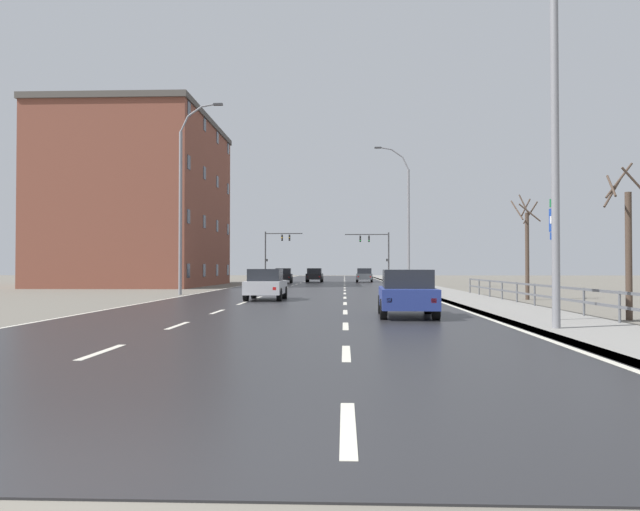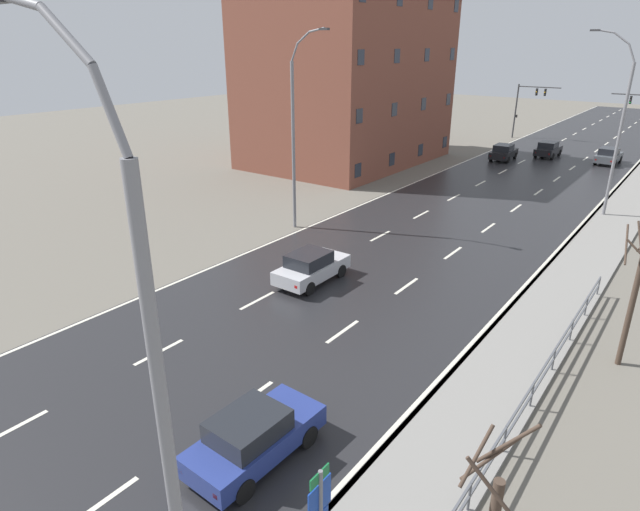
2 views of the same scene
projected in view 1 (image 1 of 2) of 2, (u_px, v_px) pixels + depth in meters
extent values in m
cube|color=#666056|center=(317.00, 288.00, 52.30)|extent=(160.00, 160.00, 0.12)
cube|color=#232326|center=(322.00, 283.00, 64.29)|extent=(14.00, 120.00, 0.02)
cube|color=beige|center=(102.00, 352.00, 11.83)|extent=(0.16, 2.20, 0.01)
cube|color=beige|center=(178.00, 326.00, 17.22)|extent=(0.16, 2.20, 0.01)
cube|color=beige|center=(217.00, 312.00, 22.62)|extent=(0.16, 2.20, 0.01)
cube|color=beige|center=(242.00, 303.00, 28.01)|extent=(0.16, 2.20, 0.01)
cube|color=beige|center=(258.00, 298.00, 33.41)|extent=(0.16, 2.20, 0.01)
cube|color=beige|center=(270.00, 293.00, 38.80)|extent=(0.16, 2.20, 0.01)
cube|color=beige|center=(279.00, 290.00, 44.20)|extent=(0.16, 2.20, 0.01)
cube|color=beige|center=(286.00, 288.00, 49.59)|extent=(0.16, 2.20, 0.01)
cube|color=beige|center=(292.00, 286.00, 54.99)|extent=(0.16, 2.20, 0.01)
cube|color=beige|center=(297.00, 284.00, 60.38)|extent=(0.16, 2.20, 0.01)
cube|color=beige|center=(301.00, 283.00, 65.78)|extent=(0.16, 2.20, 0.01)
cube|color=beige|center=(304.00, 282.00, 71.17)|extent=(0.16, 2.20, 0.01)
cube|color=beige|center=(307.00, 281.00, 76.57)|extent=(0.16, 2.20, 0.01)
cube|color=beige|center=(309.00, 280.00, 81.96)|extent=(0.16, 2.20, 0.01)
cube|color=beige|center=(311.00, 279.00, 87.36)|extent=(0.16, 2.20, 0.01)
cube|color=beige|center=(313.00, 278.00, 92.75)|extent=(0.16, 2.20, 0.01)
cube|color=beige|center=(315.00, 278.00, 98.15)|extent=(0.16, 2.20, 0.01)
cube|color=beige|center=(317.00, 277.00, 103.54)|extent=(0.16, 2.20, 0.01)
cube|color=beige|center=(318.00, 277.00, 108.94)|extent=(0.16, 2.20, 0.01)
cube|color=beige|center=(319.00, 276.00, 114.33)|extent=(0.16, 2.20, 0.01)
cube|color=beige|center=(320.00, 276.00, 119.73)|extent=(0.16, 2.20, 0.01)
cube|color=beige|center=(348.00, 427.00, 6.25)|extent=(0.16, 2.20, 0.01)
cube|color=beige|center=(346.00, 353.00, 11.65)|extent=(0.16, 2.20, 0.01)
cube|color=beige|center=(346.00, 326.00, 17.04)|extent=(0.16, 2.20, 0.01)
cube|color=beige|center=(345.00, 312.00, 22.44)|extent=(0.16, 2.20, 0.01)
cube|color=beige|center=(345.00, 303.00, 27.83)|extent=(0.16, 2.20, 0.01)
cube|color=beige|center=(345.00, 298.00, 33.23)|extent=(0.16, 2.20, 0.01)
cube|color=beige|center=(345.00, 293.00, 38.62)|extent=(0.16, 2.20, 0.01)
cube|color=beige|center=(345.00, 290.00, 44.02)|extent=(0.16, 2.20, 0.01)
cube|color=beige|center=(345.00, 288.00, 49.41)|extent=(0.16, 2.20, 0.01)
cube|color=beige|center=(345.00, 286.00, 54.81)|extent=(0.16, 2.20, 0.01)
cube|color=beige|center=(345.00, 284.00, 60.20)|extent=(0.16, 2.20, 0.01)
cube|color=beige|center=(345.00, 283.00, 65.59)|extent=(0.16, 2.20, 0.01)
cube|color=beige|center=(345.00, 282.00, 70.99)|extent=(0.16, 2.20, 0.01)
cube|color=beige|center=(344.00, 281.00, 76.38)|extent=(0.16, 2.20, 0.01)
cube|color=beige|center=(344.00, 280.00, 81.78)|extent=(0.16, 2.20, 0.01)
cube|color=beige|center=(344.00, 279.00, 87.17)|extent=(0.16, 2.20, 0.01)
cube|color=beige|center=(344.00, 278.00, 92.57)|extent=(0.16, 2.20, 0.01)
cube|color=beige|center=(344.00, 278.00, 97.96)|extent=(0.16, 2.20, 0.01)
cube|color=beige|center=(344.00, 277.00, 103.36)|extent=(0.16, 2.20, 0.01)
cube|color=beige|center=(344.00, 277.00, 108.75)|extent=(0.16, 2.20, 0.01)
cube|color=beige|center=(344.00, 276.00, 114.15)|extent=(0.16, 2.20, 0.01)
cube|color=beige|center=(344.00, 276.00, 119.54)|extent=(0.16, 2.20, 0.01)
cube|color=beige|center=(388.00, 283.00, 64.02)|extent=(0.16, 120.00, 0.01)
cube|color=beige|center=(256.00, 283.00, 64.55)|extent=(0.16, 120.00, 0.01)
cube|color=gray|center=(404.00, 283.00, 63.96)|extent=(3.00, 120.00, 0.12)
cube|color=slate|center=(390.00, 283.00, 64.01)|extent=(0.16, 120.00, 0.12)
cube|color=#515459|center=(535.00, 285.00, 24.57)|extent=(0.06, 25.28, 0.08)
cube|color=#515459|center=(535.00, 295.00, 24.56)|extent=(0.06, 25.28, 0.08)
cylinder|color=#515459|center=(620.00, 309.00, 16.99)|extent=(0.07, 0.07, 1.00)
cylinder|color=#515459|center=(584.00, 304.00, 19.51)|extent=(0.07, 0.07, 1.00)
cylinder|color=#515459|center=(556.00, 300.00, 22.04)|extent=(0.07, 0.07, 1.00)
cylinder|color=#515459|center=(535.00, 296.00, 24.56)|extent=(0.07, 0.07, 1.00)
cylinder|color=#515459|center=(517.00, 294.00, 27.09)|extent=(0.07, 0.07, 1.00)
cylinder|color=#515459|center=(502.00, 291.00, 29.61)|extent=(0.07, 0.07, 1.00)
cylinder|color=#515459|center=(490.00, 290.00, 32.14)|extent=(0.07, 0.07, 1.00)
cylinder|color=#515459|center=(479.00, 288.00, 34.67)|extent=(0.07, 0.07, 1.00)
cylinder|color=#515459|center=(470.00, 287.00, 37.19)|extent=(0.07, 0.07, 1.00)
cylinder|color=slate|center=(555.00, 141.00, 15.57)|extent=(0.20, 0.20, 9.63)
cylinder|color=slate|center=(409.00, 228.00, 51.01)|extent=(0.20, 0.20, 9.76)
cylinder|color=slate|center=(405.00, 163.00, 51.13)|extent=(0.58, 0.11, 1.07)
cylinder|color=slate|center=(397.00, 153.00, 51.17)|extent=(0.99, 0.11, 0.74)
cylinder|color=slate|center=(385.00, 148.00, 51.22)|extent=(1.13, 0.11, 0.30)
cube|color=#333335|center=(378.00, 148.00, 51.24)|extent=(0.56, 0.24, 0.12)
cylinder|color=slate|center=(180.00, 213.00, 37.43)|extent=(0.20, 0.20, 9.88)
cylinder|color=slate|center=(184.00, 124.00, 37.53)|extent=(0.53, 0.11, 0.97)
cylinder|color=slate|center=(195.00, 112.00, 37.52)|extent=(0.90, 0.11, 0.68)
cylinder|color=slate|center=(210.00, 105.00, 37.49)|extent=(1.02, 0.11, 0.29)
cube|color=#333335|center=(218.00, 104.00, 37.47)|extent=(0.56, 0.24, 0.12)
cylinder|color=slate|center=(554.00, 260.00, 17.99)|extent=(0.09, 0.09, 3.69)
cube|color=#146633|center=(553.00, 202.00, 18.02)|extent=(0.03, 0.56, 0.24)
cube|color=#143899|center=(553.00, 220.00, 18.01)|extent=(0.03, 0.68, 0.68)
cube|color=white|center=(553.00, 220.00, 18.01)|extent=(0.01, 0.44, 0.22)
cube|color=#143899|center=(553.00, 236.00, 18.00)|extent=(0.03, 0.52, 0.22)
cylinder|color=#38383A|center=(389.00, 257.00, 78.02)|extent=(0.18, 0.18, 6.09)
cylinder|color=#38383A|center=(367.00, 234.00, 78.19)|extent=(5.50, 0.12, 0.12)
cube|color=black|center=(369.00, 239.00, 78.16)|extent=(0.20, 0.28, 0.80)
sphere|color=#2D2D2D|center=(369.00, 237.00, 78.02)|extent=(0.14, 0.14, 0.14)
sphere|color=#2D2D2D|center=(369.00, 239.00, 78.02)|extent=(0.14, 0.14, 0.14)
sphere|color=green|center=(369.00, 241.00, 78.01)|extent=(0.14, 0.14, 0.14)
cube|color=black|center=(360.00, 239.00, 78.21)|extent=(0.20, 0.28, 0.80)
sphere|color=#2D2D2D|center=(360.00, 237.00, 78.06)|extent=(0.14, 0.14, 0.14)
sphere|color=#2D2D2D|center=(360.00, 239.00, 78.06)|extent=(0.14, 0.14, 0.14)
sphere|color=green|center=(360.00, 241.00, 78.05)|extent=(0.14, 0.14, 0.14)
cube|color=black|center=(387.00, 260.00, 77.97)|extent=(0.18, 0.12, 0.32)
cylinder|color=#38383A|center=(265.00, 256.00, 80.11)|extent=(0.18, 0.18, 6.31)
cylinder|color=#38383A|center=(284.00, 233.00, 80.07)|extent=(4.81, 0.12, 0.12)
cube|color=black|center=(282.00, 238.00, 80.07)|extent=(0.20, 0.28, 0.80)
sphere|color=#2D2D2D|center=(282.00, 236.00, 79.93)|extent=(0.14, 0.14, 0.14)
sphere|color=#F2AD19|center=(282.00, 238.00, 79.92)|extent=(0.14, 0.14, 0.14)
sphere|color=#2D2D2D|center=(282.00, 240.00, 79.92)|extent=(0.14, 0.14, 0.14)
cube|color=black|center=(289.00, 238.00, 80.04)|extent=(0.20, 0.28, 0.80)
sphere|color=#2D2D2D|center=(289.00, 236.00, 79.89)|extent=(0.14, 0.14, 0.14)
sphere|color=#F2AD19|center=(289.00, 238.00, 79.89)|extent=(0.14, 0.14, 0.14)
sphere|color=#2D2D2D|center=(289.00, 240.00, 79.88)|extent=(0.14, 0.14, 0.14)
cube|color=black|center=(267.00, 260.00, 80.04)|extent=(0.18, 0.12, 0.32)
cube|color=#B7B7BC|center=(266.00, 287.00, 31.15)|extent=(1.78, 4.11, 0.64)
cube|color=black|center=(265.00, 275.00, 30.91)|extent=(1.57, 2.01, 0.60)
cube|color=slate|center=(268.00, 275.00, 31.86)|extent=(1.40, 0.09, 0.51)
cylinder|color=black|center=(285.00, 293.00, 32.38)|extent=(0.22, 0.66, 0.66)
cylinder|color=black|center=(254.00, 293.00, 32.45)|extent=(0.22, 0.66, 0.66)
cylinder|color=black|center=(279.00, 295.00, 29.84)|extent=(0.22, 0.66, 0.66)
cylinder|color=black|center=(246.00, 295.00, 29.91)|extent=(0.22, 0.66, 0.66)
cube|color=red|center=(246.00, 289.00, 29.15)|extent=(0.16, 0.04, 0.14)
cube|color=red|center=(274.00, 289.00, 29.09)|extent=(0.16, 0.04, 0.14)
cube|color=#474C51|center=(364.00, 276.00, 69.57)|extent=(1.91, 4.16, 0.64)
cube|color=black|center=(364.00, 271.00, 69.33)|extent=(1.63, 2.05, 0.60)
cube|color=slate|center=(364.00, 271.00, 70.27)|extent=(1.41, 0.13, 0.51)
cylinder|color=black|center=(372.00, 279.00, 70.77)|extent=(0.24, 0.67, 0.66)
cylinder|color=black|center=(357.00, 279.00, 70.89)|extent=(0.24, 0.67, 0.66)
cylinder|color=black|center=(372.00, 280.00, 68.23)|extent=(0.24, 0.67, 0.66)
cylinder|color=black|center=(357.00, 279.00, 68.35)|extent=(0.24, 0.67, 0.66)
cube|color=red|center=(358.00, 277.00, 67.59)|extent=(0.16, 0.05, 0.14)
cube|color=red|center=(370.00, 277.00, 67.49)|extent=(0.16, 0.05, 0.14)
cube|color=navy|center=(407.00, 297.00, 20.54)|extent=(1.89, 4.15, 0.64)
cube|color=black|center=(407.00, 279.00, 20.30)|extent=(1.62, 2.05, 0.60)
cube|color=slate|center=(405.00, 279.00, 21.25)|extent=(1.41, 0.12, 0.51)
cylinder|color=black|center=(428.00, 305.00, 21.74)|extent=(0.24, 0.67, 0.66)
cylinder|color=black|center=(381.00, 305.00, 21.86)|extent=(0.24, 0.67, 0.66)
cylinder|color=black|center=(436.00, 310.00, 19.21)|extent=(0.24, 0.67, 0.66)
cylinder|color=black|center=(384.00, 309.00, 19.32)|extent=(0.24, 0.67, 0.66)
cube|color=red|center=(389.00, 300.00, 18.56)|extent=(0.16, 0.04, 0.14)
cube|color=red|center=(434.00, 301.00, 18.47)|extent=(0.16, 0.04, 0.14)
cube|color=black|center=(284.00, 277.00, 65.67)|extent=(1.95, 4.18, 0.64)
cube|color=black|center=(283.00, 271.00, 65.43)|extent=(1.65, 2.07, 0.60)
cube|color=slate|center=(284.00, 271.00, 66.38)|extent=(1.41, 0.15, 0.51)
cylinder|color=black|center=(292.00, 280.00, 66.94)|extent=(0.25, 0.67, 0.66)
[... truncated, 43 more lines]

